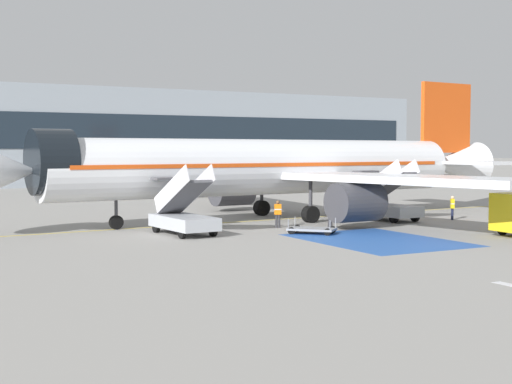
% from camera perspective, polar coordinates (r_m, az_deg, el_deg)
% --- Properties ---
extents(ground_plane, '(600.00, 600.00, 0.00)m').
position_cam_1_polar(ground_plane, '(46.76, -0.50, -2.41)').
color(ground_plane, gray).
extents(apron_leadline_yellow, '(74.10, 5.32, 0.01)m').
position_cam_1_polar(apron_leadline_yellow, '(48.02, 0.79, -2.26)').
color(apron_leadline_yellow, gold).
rests_on(apron_leadline_yellow, ground_plane).
extents(apron_stand_patch_blue, '(6.74, 9.22, 0.01)m').
position_cam_1_polar(apron_stand_patch_blue, '(37.92, 9.70, -3.82)').
color(apron_stand_patch_blue, '#2856A8').
rests_on(apron_stand_patch_blue, ground_plane).
extents(airliner, '(40.05, 35.58, 10.02)m').
position_cam_1_polar(airliner, '(48.18, 1.49, 1.93)').
color(airliner, silver).
rests_on(airliner, ground_plane).
extents(boarding_stairs_forward, '(2.53, 5.35, 3.96)m').
position_cam_1_polar(boarding_stairs_forward, '(40.01, -5.83, -2.00)').
color(boarding_stairs_forward, '#ADB2BA').
rests_on(boarding_stairs_forward, ground_plane).
extents(boarding_stairs_aft, '(2.53, 5.35, 4.12)m').
position_cam_1_polar(boarding_stairs_aft, '(48.61, 10.39, -1.06)').
color(boarding_stairs_aft, '#ADB2BA').
rests_on(boarding_stairs_aft, ground_plane).
extents(fuel_tanker, '(9.14, 3.40, 3.40)m').
position_cam_1_polar(fuel_tanker, '(72.03, -4.71, 0.98)').
color(fuel_tanker, '#38383D').
rests_on(fuel_tanker, ground_plane).
extents(baggage_cart, '(2.87, 2.93, 0.87)m').
position_cam_1_polar(baggage_cart, '(40.38, 4.50, -2.98)').
color(baggage_cart, gray).
rests_on(baggage_cart, ground_plane).
extents(ground_crew_0, '(0.43, 0.49, 1.63)m').
position_cam_1_polar(ground_crew_0, '(49.89, 15.44, -1.10)').
color(ground_crew_0, '#191E38').
rests_on(ground_crew_0, ground_plane).
extents(ground_crew_1, '(0.35, 0.48, 1.87)m').
position_cam_1_polar(ground_crew_1, '(43.04, 5.95, -1.48)').
color(ground_crew_1, '#2D2D33').
rests_on(ground_crew_1, ground_plane).
extents(ground_crew_2, '(0.49, 0.38, 1.67)m').
position_cam_1_polar(ground_crew_2, '(43.22, 1.76, -1.62)').
color(ground_crew_2, '#2D2D33').
rests_on(ground_crew_2, ground_plane).
extents(terminal_building, '(111.48, 12.10, 13.00)m').
position_cam_1_polar(terminal_building, '(99.19, -16.12, 4.28)').
color(terminal_building, '#89939E').
rests_on(terminal_building, ground_plane).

